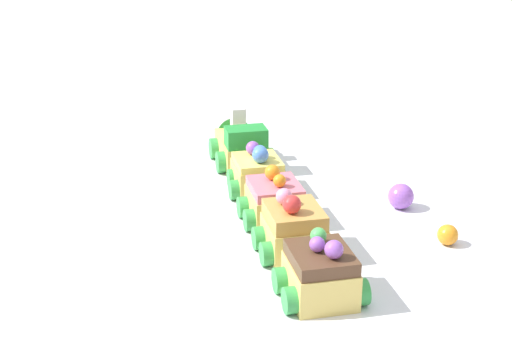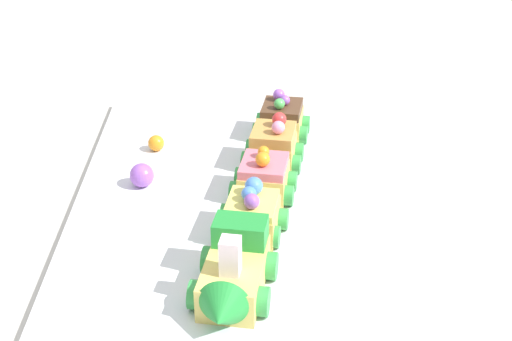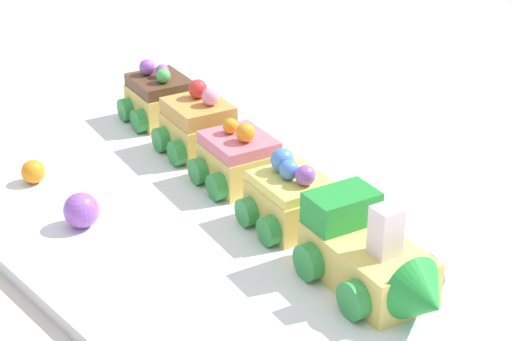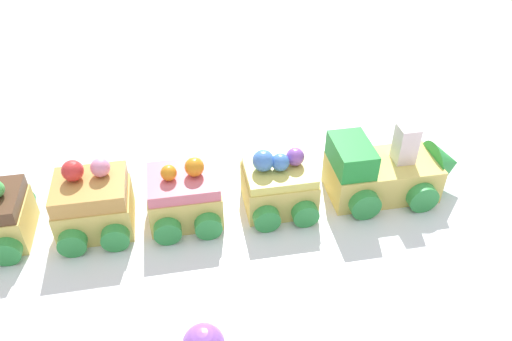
{
  "view_description": "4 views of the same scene",
  "coord_description": "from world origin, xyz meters",
  "px_view_note": "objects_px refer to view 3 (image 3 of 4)",
  "views": [
    {
      "loc": [
        -0.69,
        0.29,
        0.35
      ],
      "look_at": [
        -0.04,
        0.02,
        0.08
      ],
      "focal_mm": 50.0,
      "sensor_mm": 36.0,
      "label": 1
    },
    {
      "loc": [
        0.7,
        -0.03,
        0.45
      ],
      "look_at": [
        0.01,
        -0.02,
        0.07
      ],
      "focal_mm": 50.0,
      "sensor_mm": 36.0,
      "label": 2
    },
    {
      "loc": [
        0.5,
        -0.45,
        0.37
      ],
      "look_at": [
        0.02,
        -0.04,
        0.06
      ],
      "focal_mm": 60.0,
      "sensor_mm": 36.0,
      "label": 3
    },
    {
      "loc": [
        -0.1,
        -0.35,
        0.33
      ],
      "look_at": [
        0.04,
        0.01,
        0.03
      ],
      "focal_mm": 35.0,
      "sensor_mm": 36.0,
      "label": 4
    }
  ],
  "objects_px": {
    "cake_car_caramel": "(199,127)",
    "gumball_orange": "(33,172)",
    "cake_train_locomotive": "(375,262)",
    "cake_car_strawberry": "(239,160)",
    "cake_car_lemon": "(292,200)",
    "cake_car_chocolate": "(160,99)",
    "gumball_purple": "(81,210)"
  },
  "relations": [
    {
      "from": "cake_car_lemon",
      "to": "cake_car_chocolate",
      "type": "distance_m",
      "value": 0.26
    },
    {
      "from": "cake_train_locomotive",
      "to": "cake_car_lemon",
      "type": "relative_size",
      "value": 1.61
    },
    {
      "from": "cake_train_locomotive",
      "to": "cake_car_lemon",
      "type": "xyz_separation_m",
      "value": [
        -0.11,
        0.02,
        -0.0
      ]
    },
    {
      "from": "cake_car_caramel",
      "to": "gumball_purple",
      "type": "distance_m",
      "value": 0.17
    },
    {
      "from": "cake_train_locomotive",
      "to": "gumball_purple",
      "type": "xyz_separation_m",
      "value": [
        -0.22,
        -0.11,
        -0.01
      ]
    },
    {
      "from": "cake_car_lemon",
      "to": "gumball_orange",
      "type": "xyz_separation_m",
      "value": [
        -0.21,
        -0.13,
        -0.01
      ]
    },
    {
      "from": "cake_train_locomotive",
      "to": "cake_car_strawberry",
      "type": "xyz_separation_m",
      "value": [
        -0.2,
        0.04,
        -0.0
      ]
    },
    {
      "from": "cake_train_locomotive",
      "to": "cake_car_strawberry",
      "type": "distance_m",
      "value": 0.2
    },
    {
      "from": "cake_car_chocolate",
      "to": "gumball_orange",
      "type": "distance_m",
      "value": 0.18
    },
    {
      "from": "cake_car_lemon",
      "to": "gumball_orange",
      "type": "bearing_deg",
      "value": -138.55
    },
    {
      "from": "cake_car_lemon",
      "to": "gumball_orange",
      "type": "distance_m",
      "value": 0.24
    },
    {
      "from": "cake_car_caramel",
      "to": "cake_train_locomotive",
      "type": "bearing_deg",
      "value": -0.07
    },
    {
      "from": "gumball_orange",
      "to": "cake_car_lemon",
      "type": "bearing_deg",
      "value": 31.21
    },
    {
      "from": "cake_car_strawberry",
      "to": "gumball_purple",
      "type": "bearing_deg",
      "value": -89.22
    },
    {
      "from": "cake_car_caramel",
      "to": "gumball_orange",
      "type": "bearing_deg",
      "value": -95.37
    },
    {
      "from": "cake_car_chocolate",
      "to": "gumball_purple",
      "type": "xyz_separation_m",
      "value": [
        0.14,
        -0.18,
        -0.01
      ]
    },
    {
      "from": "cake_car_chocolate",
      "to": "cake_car_lemon",
      "type": "bearing_deg",
      "value": 0.03
    },
    {
      "from": "cake_car_caramel",
      "to": "gumball_orange",
      "type": "relative_size",
      "value": 3.87
    },
    {
      "from": "cake_train_locomotive",
      "to": "cake_car_lemon",
      "type": "height_order",
      "value": "cake_train_locomotive"
    },
    {
      "from": "cake_car_strawberry",
      "to": "cake_car_chocolate",
      "type": "bearing_deg",
      "value": -179.97
    },
    {
      "from": "cake_train_locomotive",
      "to": "cake_car_caramel",
      "type": "distance_m",
      "value": 0.28
    },
    {
      "from": "cake_car_lemon",
      "to": "cake_car_strawberry",
      "type": "distance_m",
      "value": 0.09
    },
    {
      "from": "cake_car_caramel",
      "to": "cake_car_chocolate",
      "type": "height_order",
      "value": "cake_car_caramel"
    },
    {
      "from": "cake_train_locomotive",
      "to": "cake_car_strawberry",
      "type": "bearing_deg",
      "value": -179.99
    },
    {
      "from": "cake_car_lemon",
      "to": "cake_car_caramel",
      "type": "xyz_separation_m",
      "value": [
        -0.16,
        0.03,
        0.0
      ]
    },
    {
      "from": "cake_train_locomotive",
      "to": "cake_car_caramel",
      "type": "height_order",
      "value": "cake_train_locomotive"
    },
    {
      "from": "cake_car_strawberry",
      "to": "gumball_orange",
      "type": "relative_size",
      "value": 3.87
    },
    {
      "from": "cake_train_locomotive",
      "to": "cake_car_chocolate",
      "type": "xyz_separation_m",
      "value": [
        -0.36,
        0.06,
        -0.0
      ]
    },
    {
      "from": "cake_car_caramel",
      "to": "gumball_purple",
      "type": "relative_size",
      "value": 2.84
    },
    {
      "from": "cake_car_strawberry",
      "to": "gumball_orange",
      "type": "bearing_deg",
      "value": -120.56
    },
    {
      "from": "cake_car_caramel",
      "to": "cake_car_chocolate",
      "type": "distance_m",
      "value": 0.09
    },
    {
      "from": "cake_car_chocolate",
      "to": "gumball_orange",
      "type": "bearing_deg",
      "value": -65.59
    }
  ]
}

